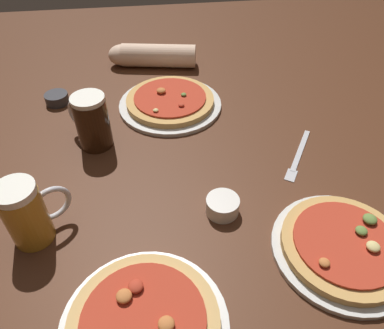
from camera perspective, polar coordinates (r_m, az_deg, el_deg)
ground_plane at (r=0.95m, az=-0.00°, el=-1.54°), size 2.40×2.40×0.03m
pizza_plate_near at (r=0.83m, az=22.64°, el=-11.75°), size 0.29×0.29×0.05m
pizza_plate_far at (r=1.16m, az=-3.43°, el=9.76°), size 0.32×0.32×0.05m
pizza_plate_side at (r=0.70m, az=-7.50°, el=-23.42°), size 0.30×0.30×0.05m
beer_mug_dark at (r=0.82m, az=-24.35°, el=-6.93°), size 0.13×0.10×0.15m
beer_mug_amber at (r=1.01m, az=-15.44°, el=6.52°), size 0.12×0.12×0.15m
ramekin_sauce at (r=0.84m, az=4.79°, el=-6.43°), size 0.08×0.08×0.04m
ramekin_butter at (r=1.25m, az=-20.36°, el=9.65°), size 0.07×0.07×0.03m
fork_left at (r=1.02m, az=16.29°, el=1.41°), size 0.14×0.20×0.01m
diner_arm at (r=1.39m, az=-6.66°, el=16.56°), size 0.32×0.13×0.08m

